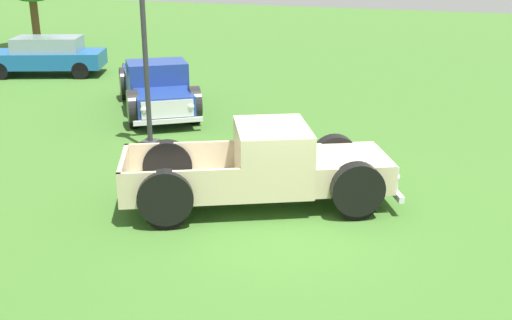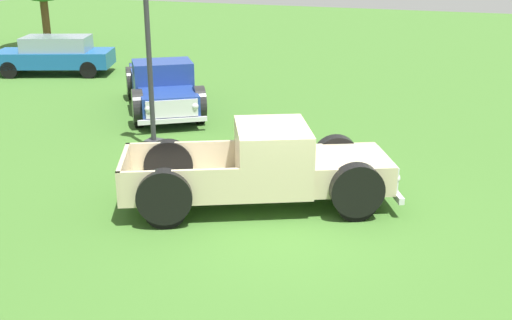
% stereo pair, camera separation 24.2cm
% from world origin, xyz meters
% --- Properties ---
extents(ground_plane, '(80.00, 80.00, 0.00)m').
position_xyz_m(ground_plane, '(0.00, 0.00, 0.00)').
color(ground_plane, '#3D6B28').
extents(pickup_truck_foreground, '(3.89, 5.30, 1.54)m').
position_xyz_m(pickup_truck_foreground, '(0.51, 0.37, 0.74)').
color(pickup_truck_foreground, '#C6B793').
rests_on(pickup_truck_foreground, ground_plane).
extents(pickup_truck_behind_left, '(5.06, 4.36, 1.53)m').
position_xyz_m(pickup_truck_behind_left, '(5.62, 5.78, 0.73)').
color(pickup_truck_behind_left, navy).
rests_on(pickup_truck_behind_left, ground_plane).
extents(sedan_distant_a, '(3.33, 4.68, 1.45)m').
position_xyz_m(sedan_distant_a, '(9.15, 12.61, 0.76)').
color(sedan_distant_a, '#195699').
rests_on(sedan_distant_a, ground_plane).
extents(lamp_post_near, '(0.36, 0.36, 4.44)m').
position_xyz_m(lamp_post_near, '(2.51, 4.25, 2.33)').
color(lamp_post_near, '#2D2D33').
rests_on(lamp_post_near, ground_plane).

